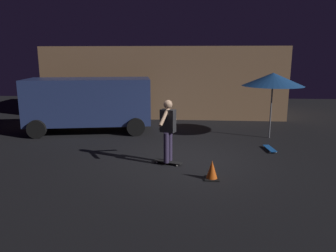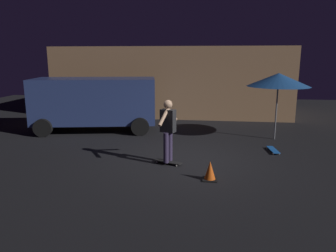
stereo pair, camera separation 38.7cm
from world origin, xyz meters
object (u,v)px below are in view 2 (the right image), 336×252
patio_umbrella (278,80)px  traffic_cone (210,171)px  skater (168,126)px  skateboard_ridden (168,162)px  parked_van (95,101)px  skateboard_spare (273,150)px

patio_umbrella → traffic_cone: (-2.26, -4.11, -1.86)m
skater → patio_umbrella: bearing=42.5°
skateboard_ridden → skater: (0.00, 0.00, 0.98)m
parked_van → patio_umbrella: (6.70, -0.60, 0.91)m
parked_van → skater: (3.32, -3.71, -0.12)m
patio_umbrella → traffic_cone: patio_umbrella is taller
skateboard_spare → skateboard_ridden: bearing=-153.3°
parked_van → skateboard_spare: bearing=-18.8°
skateboard_ridden → traffic_cone: traffic_cone is taller
parked_van → skater: parked_van is taller
traffic_cone → patio_umbrella: bearing=61.2°
patio_umbrella → skateboard_ridden: patio_umbrella is taller
patio_umbrella → skateboard_spare: (-0.34, -1.57, -2.02)m
patio_umbrella → skateboard_ridden: 5.01m
skateboard_ridden → skateboard_spare: 3.41m
traffic_cone → skateboard_spare: bearing=52.8°
skateboard_ridden → traffic_cone: 1.52m
skateboard_ridden → skater: skater is taller
skateboard_spare → traffic_cone: (-1.93, -2.55, 0.16)m
skateboard_spare → traffic_cone: bearing=-127.2°
skateboard_spare → patio_umbrella: bearing=77.9°
skateboard_spare → parked_van: bearing=161.2°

